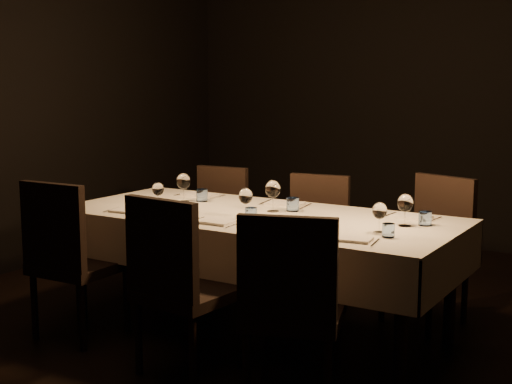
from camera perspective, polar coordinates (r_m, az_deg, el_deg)
The scene contains 14 objects.
room at distance 4.39m, azimuth -0.00°, elevation 7.75°, with size 5.01×6.01×3.01m.
dining_table at distance 4.48m, azimuth -0.00°, elevation -2.70°, with size 2.52×1.12×0.76m.
chair_near_left at distance 4.50m, azimuth -14.74°, elevation -4.79°, with size 0.49×0.49×0.99m.
place_setting_near_left at distance 4.67m, azimuth -8.54°, elevation -0.58°, with size 0.30×0.39×0.16m.
chair_near_center at distance 3.83m, azimuth -6.26°, elevation -6.94°, with size 0.52×0.52×0.99m.
place_setting_near_center at distance 4.27m, azimuth -1.48°, elevation -1.29°, with size 0.33×0.40×0.18m.
chair_near_right at distance 3.47m, azimuth 2.84°, elevation -8.74°, with size 0.59×0.59×0.98m.
place_setting_near_right at distance 3.87m, azimuth 9.38°, elevation -2.52°, with size 0.32×0.39×0.17m.
chair_far_left at distance 5.60m, azimuth -3.22°, elevation -2.23°, with size 0.47×0.47×0.92m.
place_setting_far_left at distance 4.99m, azimuth -5.08°, elevation 0.24°, with size 0.36×0.42×0.20m.
chair_far_center at distance 5.11m, azimuth 4.69°, elevation -3.30°, with size 0.50×0.50×0.92m.
place_setting_far_center at distance 4.60m, azimuth 2.03°, elevation -0.43°, with size 0.38×0.42×0.20m.
chair_far_right at distance 4.87m, azimuth 13.98°, elevation -3.91°, with size 0.58×0.58×0.96m.
place_setting_far_right at distance 4.25m, azimuth 12.35°, elevation -1.50°, with size 0.34×0.41×0.19m.
Camera 1 is at (2.31, -3.73, 1.58)m, focal length 50.00 mm.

